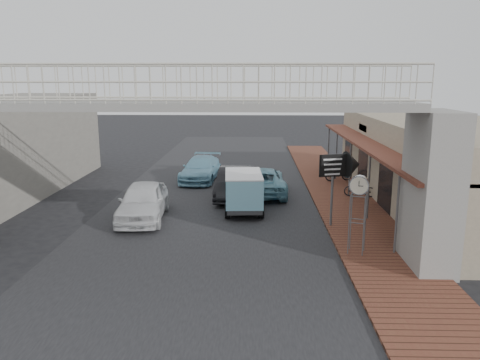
# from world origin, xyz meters

# --- Properties ---
(ground) EXTENTS (120.00, 120.00, 0.00)m
(ground) POSITION_xyz_m (0.00, 0.00, 0.00)
(ground) COLOR black
(ground) RESTS_ON ground
(road_strip) EXTENTS (10.00, 60.00, 0.01)m
(road_strip) POSITION_xyz_m (0.00, 0.00, 0.01)
(road_strip) COLOR black
(road_strip) RESTS_ON ground
(sidewalk) EXTENTS (3.00, 40.00, 0.10)m
(sidewalk) POSITION_xyz_m (6.50, 3.00, 0.05)
(sidewalk) COLOR brown
(sidewalk) RESTS_ON ground
(shophouse_row) EXTENTS (7.20, 18.00, 4.00)m
(shophouse_row) POSITION_xyz_m (10.97, 4.00, 2.01)
(shophouse_row) COLOR gray
(shophouse_row) RESTS_ON ground
(footbridge) EXTENTS (16.40, 2.40, 6.34)m
(footbridge) POSITION_xyz_m (0.00, -4.00, 3.18)
(footbridge) COLOR gray
(footbridge) RESTS_ON ground
(building_far_left) EXTENTS (5.00, 14.00, 5.00)m
(building_far_left) POSITION_xyz_m (-11.00, 6.00, 2.50)
(building_far_left) COLOR gray
(building_far_left) RESTS_ON ground
(white_hatchback) EXTENTS (2.16, 4.74, 1.58)m
(white_hatchback) POSITION_xyz_m (-2.69, 0.94, 0.79)
(white_hatchback) COLOR silver
(white_hatchback) RESTS_ON ground
(dark_sedan) EXTENTS (1.84, 4.67, 1.51)m
(dark_sedan) POSITION_xyz_m (1.07, 4.77, 0.76)
(dark_sedan) COLOR black
(dark_sedan) RESTS_ON ground
(angkot_curb) EXTENTS (2.46, 5.08, 1.39)m
(angkot_curb) POSITION_xyz_m (2.50, 5.63, 0.70)
(angkot_curb) COLOR #70AEC2
(angkot_curb) RESTS_ON ground
(angkot_far) EXTENTS (2.35, 4.92, 1.38)m
(angkot_far) POSITION_xyz_m (-1.10, 8.88, 0.69)
(angkot_far) COLOR #6FA7C1
(angkot_far) RESTS_ON ground
(angkot_van) EXTENTS (1.87, 3.75, 1.79)m
(angkot_van) POSITION_xyz_m (1.59, 2.36, 1.14)
(angkot_van) COLOR black
(angkot_van) RESTS_ON ground
(motorcycle_near) EXTENTS (1.62, 0.86, 0.81)m
(motorcycle_near) POSITION_xyz_m (7.40, 4.77, 0.50)
(motorcycle_near) COLOR black
(motorcycle_near) RESTS_ON sidewalk
(motorcycle_far) EXTENTS (1.76, 0.90, 1.02)m
(motorcycle_far) POSITION_xyz_m (6.99, 8.47, 0.61)
(motorcycle_far) COLOR black
(motorcycle_far) RESTS_ON sidewalk
(street_clock) EXTENTS (0.70, 0.65, 2.70)m
(street_clock) POSITION_xyz_m (5.58, -3.03, 2.34)
(street_clock) COLOR #59595B
(street_clock) RESTS_ON sidewalk
(arrow_sign) EXTENTS (1.82, 1.21, 3.02)m
(arrow_sign) POSITION_xyz_m (5.92, 0.17, 2.54)
(arrow_sign) COLOR #59595B
(arrow_sign) RESTS_ON sidewalk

